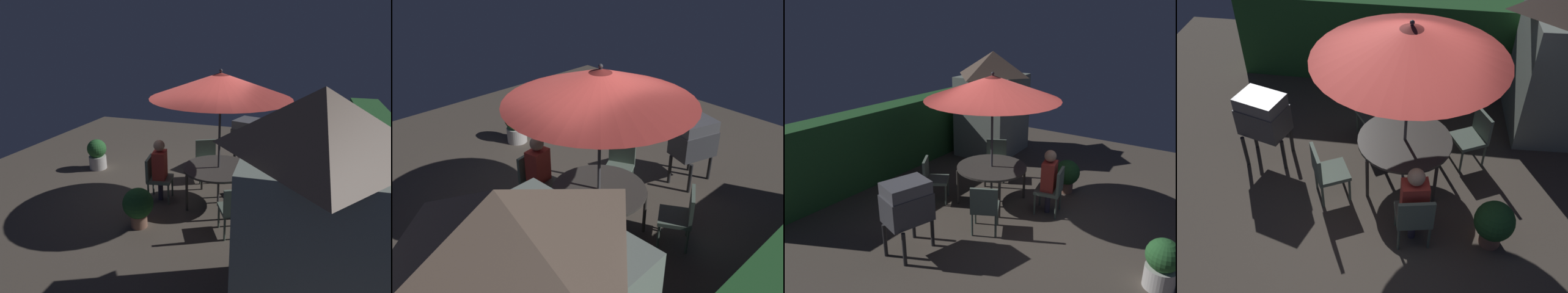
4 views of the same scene
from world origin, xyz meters
TOP-DOWN VIEW (x-y plane):
  - ground_plane at (0.00, 0.00)m, footprint 11.00×11.00m
  - hedge_backdrop at (0.00, 3.50)m, footprint 6.56×0.63m
  - garden_shed at (2.74, 2.29)m, footprint 1.89×1.59m
  - patio_table at (0.18, 0.65)m, footprint 1.38×1.38m
  - patio_umbrella at (0.18, 0.65)m, footprint 2.55×2.55m
  - bbq_grill at (-2.00, 0.79)m, footprint 0.81×0.68m
  - chair_near_shed at (0.41, -0.56)m, footprint 0.54×0.54m
  - chair_far_side at (1.22, 1.20)m, footprint 0.63×0.62m
  - chair_toward_hedge at (-0.47, 1.65)m, footprint 0.64×0.64m
  - chair_toward_house at (-0.89, 0.10)m, footprint 0.62×0.62m
  - potted_plant_by_shed at (-0.66, -2.63)m, footprint 0.46×0.46m
  - potted_plant_by_grill at (1.45, -0.43)m, footprint 0.53×0.53m
  - person_in_red at (0.40, -0.48)m, footprint 0.38×0.30m

SIDE VIEW (x-z plane):
  - ground_plane at x=0.00m, z-range 0.00..0.00m
  - potted_plant_by_shed at x=-0.66m, z-range 0.01..0.76m
  - potted_plant_by_grill at x=1.45m, z-range 0.05..0.77m
  - chair_near_shed at x=0.41m, z-range 0.07..0.97m
  - chair_far_side at x=1.22m, z-range 0.07..0.97m
  - chair_toward_hedge at x=-0.47m, z-range 0.07..0.97m
  - chair_toward_house at x=-0.89m, z-range 0.07..0.97m
  - patio_table at x=0.18m, z-range 0.33..1.09m
  - person_in_red at x=0.40m, z-range 0.15..1.41m
  - hedge_backdrop at x=0.00m, z-range 0.00..1.64m
  - bbq_grill at x=-2.00m, z-range 0.25..1.45m
  - garden_shed at x=2.74m, z-range 0.03..2.78m
  - patio_umbrella at x=0.18m, z-range 1.02..3.63m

